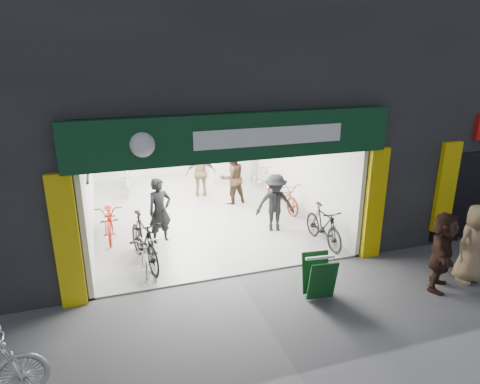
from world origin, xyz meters
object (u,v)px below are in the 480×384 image
bike_right_front (324,226)px  pedestrian_near (474,243)px  bike_left_front (145,249)px  sandwich_board (319,276)px

bike_right_front → pedestrian_near: size_ratio=1.01×
bike_left_front → pedestrian_near: size_ratio=0.97×
sandwich_board → pedestrian_near: bearing=-0.7°
bike_right_front → pedestrian_near: (2.08, -2.47, 0.33)m
bike_left_front → sandwich_board: sandwich_board is taller
bike_right_front → sandwich_board: bike_right_front is taller
bike_left_front → bike_right_front: bike_right_front is taller
pedestrian_near → sandwich_board: bearing=172.3°
bike_left_front → sandwich_board: size_ratio=1.92×
pedestrian_near → sandwich_board: pedestrian_near is taller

